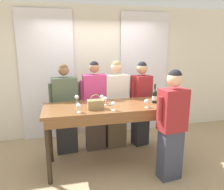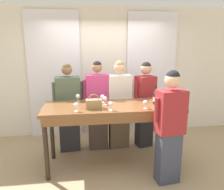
{
  "view_description": "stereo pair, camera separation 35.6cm",
  "coord_description": "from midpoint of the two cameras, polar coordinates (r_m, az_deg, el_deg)",
  "views": [
    {
      "loc": [
        -0.81,
        -3.3,
        2.01
      ],
      "look_at": [
        0.0,
        0.08,
        1.2
      ],
      "focal_mm": 35.0,
      "sensor_mm": 36.0,
      "label": 1
    },
    {
      "loc": [
        -0.46,
        -3.36,
        2.01
      ],
      "look_at": [
        0.0,
        0.08,
        1.2
      ],
      "focal_mm": 35.0,
      "sensor_mm": 36.0,
      "label": 2
    }
  ],
  "objects": [
    {
      "name": "ground_plane",
      "position": [
        3.94,
        2.87,
        -17.48
      ],
      "size": [
        18.0,
        18.0,
        0.0
      ],
      "primitive_type": "plane",
      "color": "tan"
    },
    {
      "name": "wall_back",
      "position": [
        4.86,
        -0.03,
        6.0
      ],
      "size": [
        12.0,
        0.06,
        2.8
      ],
      "color": "silver",
      "rests_on": "ground_plane"
    },
    {
      "name": "curtain_panel_left",
      "position": [
        4.78,
        -12.7,
        4.88
      ],
      "size": [
        1.11,
        0.03,
        2.69
      ],
      "color": "white",
      "rests_on": "ground_plane"
    },
    {
      "name": "curtain_panel_right",
      "position": [
        5.06,
        12.16,
        5.35
      ],
      "size": [
        1.11,
        0.03,
        2.69
      ],
      "color": "white",
      "rests_on": "ground_plane"
    },
    {
      "name": "tasting_bar",
      "position": [
        3.54,
        3.12,
        -4.66
      ],
      "size": [
        2.22,
        0.8,
        1.05
      ],
      "color": "brown",
      "rests_on": "ground_plane"
    },
    {
      "name": "wine_bottle",
      "position": [
        3.67,
        14.07,
        -0.62
      ],
      "size": [
        0.08,
        0.08,
        0.32
      ],
      "color": "black",
      "rests_on": "tasting_bar"
    },
    {
      "name": "handbag",
      "position": [
        3.33,
        -1.73,
        -2.3
      ],
      "size": [
        0.24,
        0.13,
        0.23
      ],
      "color": "#997A4C",
      "rests_on": "tasting_bar"
    },
    {
      "name": "wine_glass_front_left",
      "position": [
        3.9,
        16.92,
        -0.3
      ],
      "size": [
        0.07,
        0.07,
        0.13
      ],
      "color": "white",
      "rests_on": "tasting_bar"
    },
    {
      "name": "wine_glass_front_mid",
      "position": [
        3.23,
        2.83,
        -2.47
      ],
      "size": [
        0.07,
        0.07,
        0.13
      ],
      "color": "white",
      "rests_on": "tasting_bar"
    },
    {
      "name": "wine_glass_front_right",
      "position": [
        3.66,
        0.27,
        -0.56
      ],
      "size": [
        0.07,
        0.07,
        0.13
      ],
      "color": "white",
      "rests_on": "tasting_bar"
    },
    {
      "name": "wine_glass_center_left",
      "position": [
        3.39,
        11.74,
        -2.0
      ],
      "size": [
        0.07,
        0.07,
        0.13
      ],
      "color": "white",
      "rests_on": "tasting_bar"
    },
    {
      "name": "wine_glass_center_mid",
      "position": [
        3.54,
        1.04,
        -1.07
      ],
      "size": [
        0.07,
        0.07,
        0.13
      ],
      "color": "white",
      "rests_on": "tasting_bar"
    },
    {
      "name": "wine_glass_center_right",
      "position": [
        3.72,
        -6.22,
        -0.43
      ],
      "size": [
        0.07,
        0.07,
        0.13
      ],
      "color": "white",
      "rests_on": "tasting_bar"
    },
    {
      "name": "wine_glass_back_left",
      "position": [
        3.2,
        -6.28,
        -2.7
      ],
      "size": [
        0.07,
        0.07,
        0.13
      ],
      "color": "white",
      "rests_on": "tasting_bar"
    },
    {
      "name": "guest_olive_jacket",
      "position": [
        4.12,
        -8.86,
        -3.41
      ],
      "size": [
        0.56,
        0.29,
        1.68
      ],
      "color": "#28282D",
      "rests_on": "ground_plane"
    },
    {
      "name": "guest_pink_top",
      "position": [
        4.13,
        -1.3,
        -2.8
      ],
      "size": [
        0.54,
        0.24,
        1.71
      ],
      "color": "#473833",
      "rests_on": "ground_plane"
    },
    {
      "name": "guest_cream_sweater",
      "position": [
        4.19,
        4.33,
        -2.49
      ],
      "size": [
        0.56,
        0.26,
        1.71
      ],
      "color": "brown",
      "rests_on": "ground_plane"
    },
    {
      "name": "guest_striped_shirt",
      "position": [
        4.33,
        10.92,
        -2.27
      ],
      "size": [
        0.46,
        0.35,
        1.69
      ],
      "color": "#28282D",
      "rests_on": "ground_plane"
    },
    {
      "name": "host_pouring",
      "position": [
        3.28,
        17.93,
        -7.9
      ],
      "size": [
        0.5,
        0.3,
        1.67
      ],
      "color": "#383D51",
      "rests_on": "ground_plane"
    }
  ]
}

